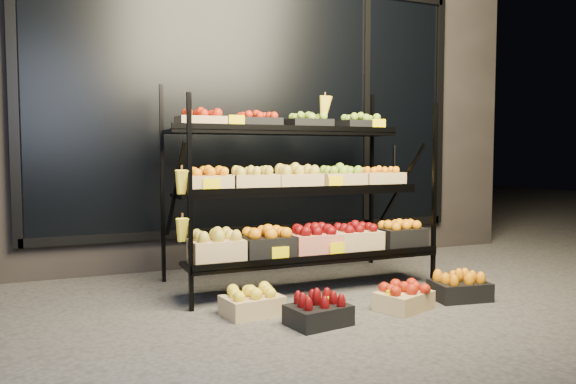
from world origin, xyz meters
name	(u,v)px	position (x,y,z in m)	size (l,w,h in m)	color
ground	(335,302)	(0.00, 0.00, 0.00)	(24.00, 24.00, 0.00)	#514F4C
building	(227,95)	(0.00, 2.59, 1.75)	(6.00, 2.08, 3.50)	#2D2826
display_rack	(299,190)	(-0.01, 0.60, 0.79)	(2.18, 1.02, 1.71)	black
tag_floor_a	(326,312)	(-0.28, -0.40, 0.06)	(0.13, 0.01, 0.12)	#FBE000
tag_floor_b	(393,304)	(0.24, -0.40, 0.06)	(0.13, 0.01, 0.12)	#FBE000
floor_crate_left	(252,302)	(-0.67, -0.07, 0.09)	(0.41, 0.33, 0.20)	tan
floor_crate_midleft	(318,311)	(-0.36, -0.45, 0.09)	(0.41, 0.33, 0.19)	black
floor_crate_midright	(404,297)	(0.35, -0.37, 0.09)	(0.44, 0.38, 0.19)	tan
floor_crate_right	(460,287)	(0.89, -0.31, 0.09)	(0.44, 0.35, 0.20)	black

